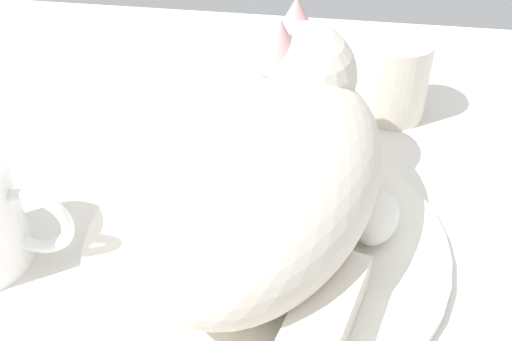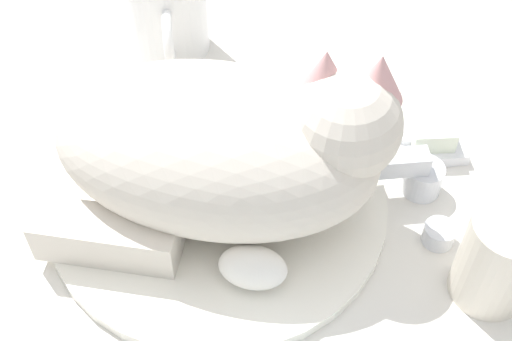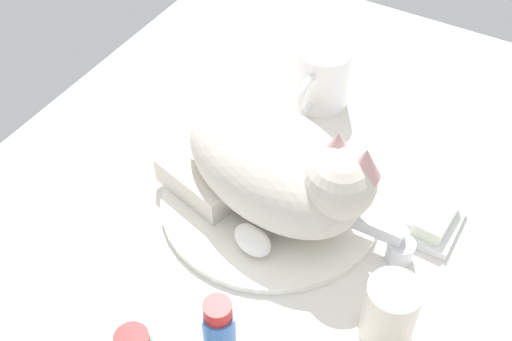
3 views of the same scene
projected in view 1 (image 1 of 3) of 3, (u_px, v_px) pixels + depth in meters
ground_plane at (266, 264)px, 58.79cm from camera, size 110.00×82.50×3.00cm
sink_basin at (266, 247)px, 57.43cm from camera, size 30.28×30.28×1.16cm
faucet at (286, 113)px, 69.14cm from camera, size 14.41×11.27×5.01cm
cat at (274, 170)px, 53.54cm from camera, size 23.81×31.57×15.92cm
rinse_cup at (398, 79)px, 69.94cm from camera, size 6.20×6.20×8.78cm
soap_dish at (224, 99)px, 73.79cm from camera, size 9.00×6.40×1.20cm
soap_bar at (224, 86)px, 72.73cm from camera, size 7.65×4.40×2.08cm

